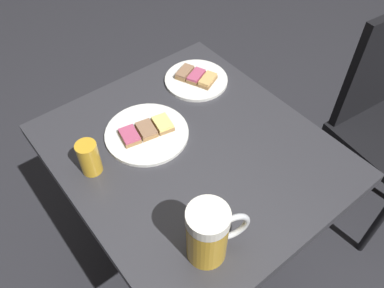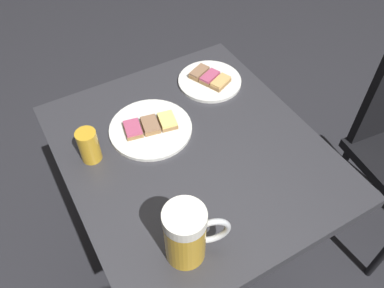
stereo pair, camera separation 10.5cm
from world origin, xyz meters
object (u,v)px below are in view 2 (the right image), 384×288
at_px(plate_near, 151,128).
at_px(beer_mug, 187,234).
at_px(plate_far, 210,80).
at_px(beer_glass_small, 89,146).

relative_size(plate_near, beer_mug, 1.48).
xyz_separation_m(plate_far, beer_glass_small, (-0.44, -0.11, 0.04)).
relative_size(plate_far, beer_mug, 1.26).
bearing_deg(beer_glass_small, plate_near, 4.62).
distance_m(plate_near, beer_mug, 0.40).
height_order(plate_near, beer_mug, beer_mug).
bearing_deg(beer_glass_small, beer_mug, -76.18).
relative_size(plate_far, beer_glass_small, 2.09).
distance_m(plate_near, plate_far, 0.27).
bearing_deg(plate_far, plate_near, -159.51).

